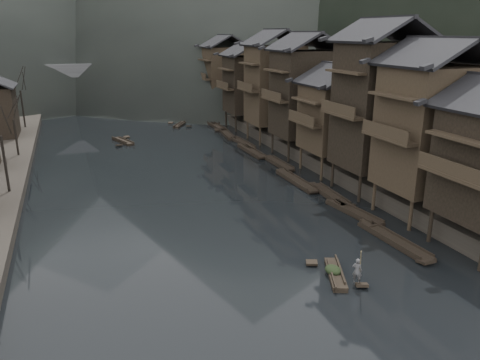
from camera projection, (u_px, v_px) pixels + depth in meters
name	position (u px, v px, depth m)	size (l,w,h in m)	color
water	(226.00, 239.00, 35.49)	(300.00, 300.00, 0.00)	black
right_bank	(342.00, 116.00, 82.48)	(40.00, 200.00, 1.80)	#2D2823
stilt_houses	(310.00, 84.00, 55.88)	(9.00, 67.60, 16.57)	black
moored_sampans	(255.00, 151.00, 60.72)	(2.85, 66.64, 0.47)	black
midriver_boats	(153.00, 119.00, 83.48)	(13.36, 42.29, 0.44)	black
stone_bridge	(118.00, 81.00, 98.39)	(40.00, 6.00, 9.00)	#4C4C4F
hero_sampan	(336.00, 273.00, 30.05)	(2.39, 4.40, 0.43)	black
cargo_heap	(333.00, 265.00, 30.04)	(0.98, 1.28, 0.59)	black
boatman	(357.00, 267.00, 28.64)	(0.60, 0.39, 1.65)	#4F4E50
bamboo_pole	(363.00, 229.00, 27.94)	(0.06, 0.06, 4.38)	#8C7A51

